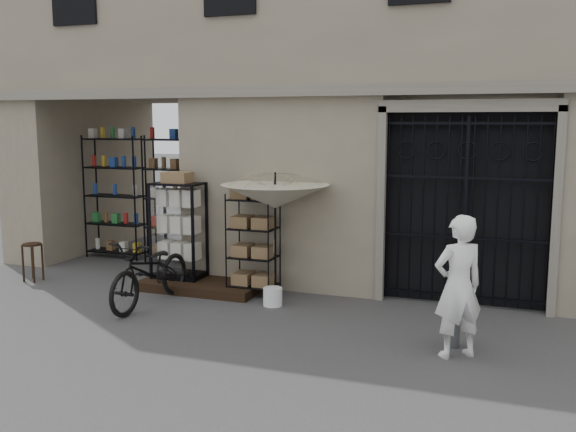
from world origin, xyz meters
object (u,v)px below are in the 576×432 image
at_px(bicycle, 152,305).
at_px(wooden_stool, 33,261).
at_px(display_cabinet, 179,235).
at_px(wire_rack, 253,245).
at_px(white_bucket, 273,297).
at_px(market_umbrella, 275,190).
at_px(shopkeeper, 455,356).
at_px(steel_bollard, 455,317).

bearing_deg(bicycle, wooden_stool, 170.41).
bearing_deg(display_cabinet, bicycle, -87.53).
distance_m(wire_rack, wooden_stool, 4.03).
bearing_deg(white_bucket, bicycle, -160.91).
bearing_deg(wire_rack, wooden_stool, 167.67).
xyz_separation_m(white_bucket, bicycle, (-1.74, -0.60, -0.14)).
relative_size(display_cabinet, wire_rack, 1.06).
relative_size(white_bucket, bicycle, 0.15).
bearing_deg(display_cabinet, white_bucket, -22.06).
xyz_separation_m(wire_rack, white_bucket, (0.52, -0.48, -0.67)).
distance_m(market_umbrella, shopkeeper, 3.77).
xyz_separation_m(market_umbrella, bicycle, (-1.63, -0.99, -1.73)).
bearing_deg(wire_rack, bicycle, -158.18).
bearing_deg(bicycle, shopkeeper, -5.77).
height_order(wooden_stool, shopkeeper, wooden_stool).
xyz_separation_m(steel_bollard, shopkeeper, (0.06, -0.32, -0.38)).
bearing_deg(wooden_stool, market_umbrella, 5.55).
bearing_deg(market_umbrella, shopkeeper, -28.69).
relative_size(steel_bollard, shopkeeper, 0.45).
distance_m(display_cabinet, steel_bollard, 4.93).
distance_m(wire_rack, steel_bollard, 3.60).
xyz_separation_m(display_cabinet, wooden_stool, (-2.58, -0.58, -0.52)).
relative_size(market_umbrella, white_bucket, 8.30).
distance_m(wire_rack, bicycle, 1.82).
xyz_separation_m(display_cabinet, wire_rack, (1.39, -0.06, -0.07)).
relative_size(market_umbrella, bicycle, 1.21).
relative_size(white_bucket, wooden_stool, 0.43).
height_order(wire_rack, steel_bollard, wire_rack).
xyz_separation_m(market_umbrella, shopkeeper, (2.94, -1.61, -1.73)).
height_order(market_umbrella, steel_bollard, market_umbrella).
bearing_deg(shopkeeper, wire_rack, -62.79).
xyz_separation_m(white_bucket, wooden_stool, (-4.49, -0.04, 0.21)).
relative_size(display_cabinet, market_umbrella, 0.73).
relative_size(wire_rack, white_bucket, 5.71).
bearing_deg(market_umbrella, steel_bollard, -24.11).
bearing_deg(wooden_stool, display_cabinet, 12.73).
bearing_deg(wooden_stool, bicycle, -11.52).
xyz_separation_m(wire_rack, wooden_stool, (-3.97, -0.52, -0.46)).
relative_size(wire_rack, wooden_stool, 2.47).
bearing_deg(shopkeeper, steel_bollard, -115.81).
height_order(wooden_stool, steel_bollard, steel_bollard).
height_order(display_cabinet, wooden_stool, display_cabinet).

